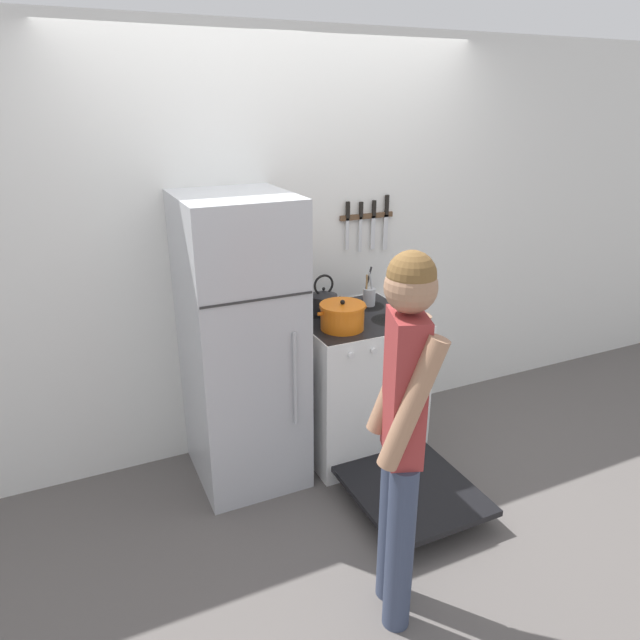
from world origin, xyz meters
name	(u,v)px	position (x,y,z in m)	size (l,w,h in m)	color
ground_plane	(291,428)	(0.00, 0.00, 0.00)	(14.00, 14.00, 0.00)	#5B5654
wall_back	(286,249)	(0.00, 0.03, 1.27)	(10.00, 0.06, 2.55)	silver
refrigerator	(242,344)	(-0.42, -0.33, 0.85)	(0.60, 0.69, 1.69)	#B7BABF
stove_range	(356,385)	(0.30, -0.38, 0.45)	(0.71, 1.42, 0.91)	white
dutch_oven_pot	(342,316)	(0.14, -0.49, 0.98)	(0.31, 0.27, 0.18)	orange
tea_kettle	(324,301)	(0.15, -0.21, 0.99)	(0.21, 0.17, 0.25)	black
utensil_jar	(369,296)	(0.48, -0.20, 0.97)	(0.08, 0.08, 0.26)	#B7BABF
person	(402,427)	(-0.15, -1.59, 0.94)	(0.34, 0.40, 1.66)	#38425B
wall_knife_strip	(368,217)	(0.56, -0.02, 1.44)	(0.38, 0.03, 0.36)	brown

